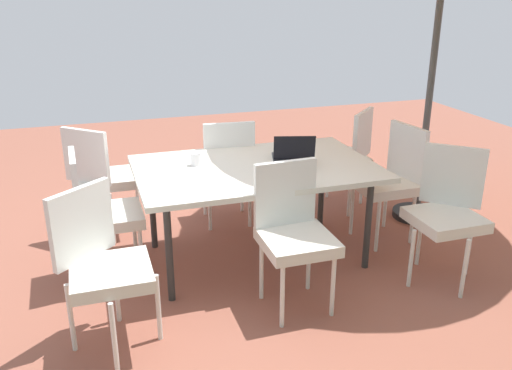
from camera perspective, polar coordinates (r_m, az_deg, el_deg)
name	(u,v)px	position (r m, az deg, el deg)	size (l,w,h in m)	color
ground_plane	(256,257)	(4.42, 0.00, -7.63)	(10.00, 10.00, 0.02)	#935442
dining_table	(256,172)	(4.13, 0.00, 1.34)	(1.81, 1.15, 0.77)	silver
chair_southeast	(100,175)	(4.77, -16.06, 1.06)	(0.59, 0.59, 0.98)	silver
chair_east	(100,209)	(4.04, -16.05, -2.48)	(0.47, 0.46, 0.98)	silver
chair_north	(294,229)	(3.59, 3.97, -4.67)	(0.46, 0.47, 0.98)	silver
chair_northwest	(447,208)	(4.14, 19.47, -2.34)	(0.59, 0.59, 0.98)	silver
chair_northeast	(103,261)	(3.31, -15.83, -7.74)	(0.58, 0.58, 0.98)	silver
chair_south	(227,166)	(4.81, -3.07, 2.02)	(0.47, 0.48, 0.98)	silver
chair_west	(391,177)	(4.66, 14.01, 0.82)	(0.49, 0.48, 0.98)	silver
chair_southwest	(346,154)	(5.22, 9.46, 3.28)	(0.59, 0.59, 0.98)	silver
laptop	(293,154)	(4.26, 3.95, 3.29)	(0.38, 0.32, 0.21)	#2D2D33
cup	(196,159)	(4.14, -6.35, 2.73)	(0.08, 0.08, 0.10)	white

